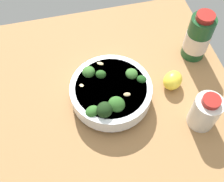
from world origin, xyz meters
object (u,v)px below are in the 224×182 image
at_px(lemon_wedge, 173,80).
at_px(bottle_short, 205,112).
at_px(bowl_of_broccoli, 112,92).
at_px(bottle_tall, 198,38).

xyz_separation_m(lemon_wedge, bottle_short, (0.13, 0.04, 0.03)).
relative_size(bowl_of_broccoli, bottle_short, 1.96).
bearing_deg(lemon_wedge, bottle_short, 15.70).
bearing_deg(bowl_of_broccoli, lemon_wedge, 91.73).
relative_size(bowl_of_broccoli, lemon_wedge, 3.58).
relative_size(lemon_wedge, bottle_tall, 0.39).
bearing_deg(bottle_short, lemon_wedge, -164.30).
distance_m(bottle_tall, bottle_short, 0.24).
bearing_deg(bottle_tall, bottle_short, -17.32).
xyz_separation_m(bottle_tall, bottle_short, (0.22, -0.07, -0.02)).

